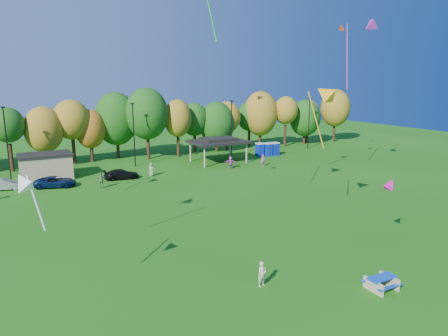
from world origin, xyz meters
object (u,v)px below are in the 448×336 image
picnic_table (382,282)px  porta_potties (268,149)px  car_d (121,174)px  car_c (55,182)px  kite_flyer (262,274)px  car_b (6,185)px

picnic_table → porta_potties: bearing=65.5°
picnic_table → car_d: bearing=102.0°
car_c → picnic_table: bearing=-140.9°
porta_potties → kite_flyer: size_ratio=2.37×
porta_potties → car_b: porta_potties is taller
kite_flyer → car_b: 34.74m
porta_potties → car_b: size_ratio=0.99×
porta_potties → car_d: 25.73m
car_c → car_d: bearing=-72.2°
kite_flyer → car_b: bearing=109.3°
picnic_table → kite_flyer: bearing=149.6°
porta_potties → kite_flyer: (-24.72, -35.32, -0.31)m
car_d → car_c: bearing=99.1°
kite_flyer → car_b: kite_flyer is taller
car_b → car_c: 5.24m
picnic_table → car_d: (-6.67, 34.58, 0.16)m
kite_flyer → car_b: (-13.45, 32.03, -0.17)m
porta_potties → kite_flyer: bearing=-125.0°
porta_potties → kite_flyer: 43.11m
porta_potties → picnic_table: bearing=-115.6°
car_c → car_d: size_ratio=1.07×
porta_potties → car_d: porta_potties is taller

